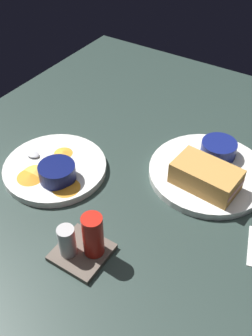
{
  "coord_description": "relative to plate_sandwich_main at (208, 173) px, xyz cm",
  "views": [
    {
      "loc": [
        -23.5,
        52.63,
        56.99
      ],
      "look_at": [
        8.9,
        2.22,
        3.0
      ],
      "focal_mm": 41.72,
      "sensor_mm": 36.0,
      "label": 1
    }
  ],
  "objects": [
    {
      "name": "ground_plane",
      "position": [
        5.29,
        7.99,
        -2.3
      ],
      "size": [
        110.0,
        110.0,
        3.0
      ],
      "primitive_type": "cube",
      "color": "#283833"
    },
    {
      "name": "plate_sandwich_main",
      "position": [
        0.0,
        0.0,
        0.0
      ],
      "size": [
        25.19,
        25.19,
        1.6
      ],
      "primitive_type": "cylinder",
      "color": "white",
      "rests_on": "ground_plane"
    },
    {
      "name": "sandwich_half_near",
      "position": [
        -1.09,
        4.66,
        3.2
      ],
      "size": [
        13.81,
        8.68,
        4.8
      ],
      "color": "#C68C42",
      "rests_on": "plate_sandwich_main"
    },
    {
      "name": "ramekin_dark_sauce",
      "position": [
        0.41,
        -5.65,
        2.64
      ],
      "size": [
        7.68,
        7.68,
        3.4
      ],
      "color": "navy",
      "rests_on": "plate_sandwich_main"
    },
    {
      "name": "spoon_by_dark_ramekin",
      "position": [
        -2.09,
        -0.31,
        1.16
      ],
      "size": [
        5.53,
        9.56,
        0.8
      ],
      "color": "silver",
      "rests_on": "plate_sandwich_main"
    },
    {
      "name": "plate_chips_companion",
      "position": [
        28.37,
        16.42,
        0.0
      ],
      "size": [
        22.08,
        22.08,
        1.6
      ],
      "primitive_type": "cylinder",
      "color": "white",
      "rests_on": "ground_plane"
    },
    {
      "name": "ramekin_light_gravy",
      "position": [
        25.06,
        19.18,
        2.66
      ],
      "size": [
        7.56,
        7.56,
        3.44
      ],
      "color": "#0C144C",
      "rests_on": "plate_chips_companion"
    },
    {
      "name": "spoon_by_gravy_ramekin",
      "position": [
        33.12,
        16.54,
        1.16
      ],
      "size": [
        9.88,
        2.28,
        0.8
      ],
      "color": "silver",
      "rests_on": "plate_chips_companion"
    },
    {
      "name": "plantain_chip_scatter",
      "position": [
        27.36,
        19.11,
        1.1
      ],
      "size": [
        15.93,
        16.28,
        0.6
      ],
      "color": "gold",
      "rests_on": "plate_chips_companion"
    },
    {
      "name": "condiment_caddy",
      "position": [
        9.81,
        30.33,
        2.61
      ],
      "size": [
        9.0,
        9.0,
        9.5
      ],
      "color": "brown",
      "rests_on": "ground_plane"
    }
  ]
}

